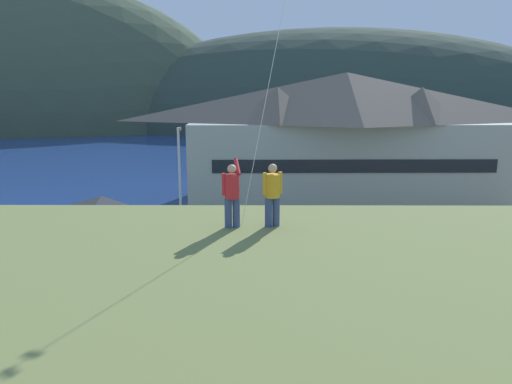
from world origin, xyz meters
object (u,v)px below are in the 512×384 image
(parked_car_front_row_end, at_px, (344,274))
(parked_car_back_row_right, at_px, (261,241))
(storage_shed_waterside, at_px, (286,176))
(wharf_dock, at_px, (258,174))
(parked_car_front_row_red, at_px, (37,239))
(person_companion, at_px, (272,193))
(parked_car_back_row_left, at_px, (185,281))
(harbor_lodge, at_px, (345,135))
(parking_light_pole, at_px, (180,176))
(person_kite_flyer, at_px, (232,193))
(storage_shed_near_lot, at_px, (104,234))
(parked_car_mid_row_near, at_px, (474,241))
(moored_boat_wharfside, at_px, (228,170))

(parked_car_front_row_end, height_order, parked_car_back_row_right, same)
(storage_shed_waterside, distance_m, wharf_dock, 12.44)
(parked_car_front_row_red, bearing_deg, person_companion, -48.63)
(parked_car_back_row_right, bearing_deg, wharf_dock, 90.49)
(parked_car_back_row_left, bearing_deg, storage_shed_waterside, 73.99)
(parked_car_back_row_left, bearing_deg, harbor_lodge, 61.93)
(parking_light_pole, bearing_deg, person_kite_flyer, -76.72)
(wharf_dock, distance_m, person_companion, 43.79)
(parked_car_back_row_left, distance_m, parked_car_front_row_red, 12.26)
(storage_shed_near_lot, xyz_separation_m, parked_car_mid_row_near, (22.14, 2.95, -1.33))
(harbor_lodge, xyz_separation_m, moored_boat_wharfside, (-11.43, 12.88, -5.46))
(moored_boat_wharfside, height_order, person_kite_flyer, person_kite_flyer)
(person_companion, bearing_deg, parking_light_pole, 106.31)
(harbor_lodge, relative_size, person_companion, 16.87)
(storage_shed_waterside, xyz_separation_m, parked_car_front_row_end, (1.85, -20.63, -1.27))
(harbor_lodge, relative_size, wharf_dock, 2.33)
(parked_car_back_row_right, relative_size, parking_light_pole, 0.57)
(wharf_dock, bearing_deg, parked_car_front_row_red, -117.23)
(parked_car_front_row_red, bearing_deg, person_kite_flyer, -51.04)
(parking_light_pole, relative_size, person_kite_flyer, 4.13)
(wharf_dock, relative_size, parked_car_back_row_left, 2.92)
(storage_shed_near_lot, height_order, storage_shed_waterside, storage_shed_near_lot)
(parked_car_front_row_red, relative_size, person_companion, 2.50)
(harbor_lodge, height_order, storage_shed_waterside, harbor_lodge)
(person_kite_flyer, bearing_deg, storage_shed_waterside, 84.01)
(parked_car_mid_row_near, bearing_deg, parked_car_back_row_right, -179.49)
(harbor_lodge, distance_m, parked_car_front_row_red, 26.79)
(parked_car_front_row_end, relative_size, parked_car_front_row_red, 1.00)
(parked_car_back_row_right, xyz_separation_m, parked_car_mid_row_near, (13.31, 0.12, 0.00))
(parked_car_back_row_left, bearing_deg, storage_shed_near_lot, 145.31)
(parked_car_back_row_right, xyz_separation_m, parked_car_front_row_red, (-14.08, 0.29, 0.00))
(storage_shed_waterside, bearing_deg, parked_car_back_row_right, -99.03)
(moored_boat_wharfside, distance_m, parking_light_pole, 24.53)
(harbor_lodge, distance_m, wharf_dock, 15.59)
(wharf_dock, xyz_separation_m, parked_car_back_row_left, (-3.53, -33.53, 0.71))
(wharf_dock, distance_m, moored_boat_wharfside, 3.64)
(parked_car_back_row_right, distance_m, person_kite_flyer, 17.39)
(moored_boat_wharfside, relative_size, person_companion, 4.35)
(storage_shed_near_lot, xyz_separation_m, parked_car_back_row_right, (8.83, 2.83, -1.33))
(harbor_lodge, relative_size, moored_boat_wharfside, 3.88)
(parked_car_back_row_right, bearing_deg, storage_shed_waterside, 80.97)
(parked_car_back_row_right, height_order, person_companion, person_companion)
(parked_car_front_row_end, xyz_separation_m, parking_light_pole, (-9.81, 9.21, 3.41))
(parked_car_front_row_end, height_order, parked_car_back_row_left, same)
(person_companion, bearing_deg, parked_car_front_row_end, 69.08)
(parked_car_back_row_right, xyz_separation_m, parking_light_pole, (-5.55, 3.79, 3.41))
(parked_car_back_row_left, height_order, person_companion, person_companion)
(person_kite_flyer, height_order, person_companion, person_kite_flyer)
(storage_shed_waterside, bearing_deg, moored_boat_wharfside, 115.86)
(moored_boat_wharfside, relative_size, parked_car_back_row_right, 1.74)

